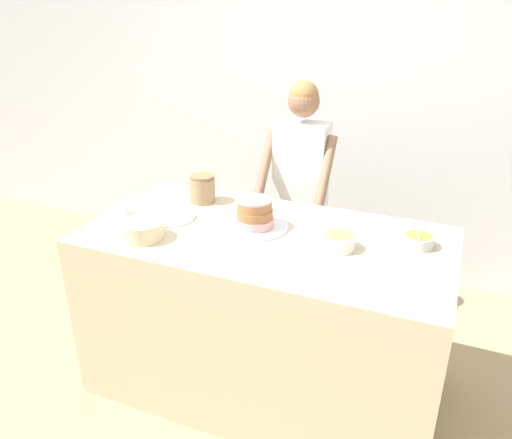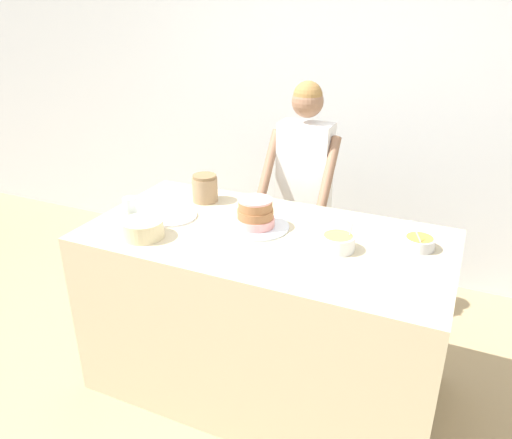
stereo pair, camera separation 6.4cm
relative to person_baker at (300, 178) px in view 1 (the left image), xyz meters
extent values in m
cube|color=silver|center=(0.07, 0.79, 0.33)|extent=(10.00, 0.05, 2.60)
cube|color=#C6B793|center=(0.07, -0.76, -0.50)|extent=(1.80, 0.92, 0.93)
cylinder|color=#2D2D38|center=(-0.07, 0.01, -0.59)|extent=(0.10, 0.10, 0.75)
cylinder|color=#2D2D38|center=(0.07, 0.01, -0.59)|extent=(0.10, 0.10, 0.75)
cube|color=white|center=(0.00, 0.01, 0.07)|extent=(0.32, 0.18, 0.57)
cylinder|color=#8E664C|center=(-0.19, -0.14, 0.06)|extent=(0.06, 0.36, 0.47)
cylinder|color=#8E664C|center=(0.19, -0.14, 0.06)|extent=(0.06, 0.36, 0.47)
sphere|color=#8E664C|center=(0.00, 0.01, 0.48)|extent=(0.19, 0.19, 0.19)
sphere|color=olive|center=(0.00, 0.01, 0.51)|extent=(0.17, 0.17, 0.17)
cylinder|color=silver|center=(-0.01, -0.71, -0.03)|extent=(0.34, 0.34, 0.01)
cylinder|color=pink|center=(-0.01, -0.71, 0.00)|extent=(0.20, 0.20, 0.04)
cylinder|color=#9E663D|center=(-0.01, -0.71, 0.04)|extent=(0.18, 0.18, 0.04)
cylinder|color=#9E663D|center=(-0.01, -0.71, 0.09)|extent=(0.17, 0.17, 0.04)
cylinder|color=pink|center=(-0.01, -0.71, 0.12)|extent=(0.17, 0.17, 0.01)
cylinder|color=silver|center=(0.78, -0.60, -0.01)|extent=(0.14, 0.14, 0.06)
cylinder|color=#EF9938|center=(0.78, -0.60, 0.01)|extent=(0.12, 0.12, 0.01)
cylinder|color=silver|center=(0.77, -0.65, 0.05)|extent=(0.09, 0.01, 0.15)
cylinder|color=beige|center=(-0.46, -1.03, 0.01)|extent=(0.20, 0.20, 0.09)
cylinder|color=white|center=(-0.46, -1.03, 0.05)|extent=(0.17, 0.17, 0.01)
cylinder|color=silver|center=(-0.49, -1.10, 0.04)|extent=(0.07, 0.03, 0.14)
cylinder|color=white|center=(0.44, -0.77, 0.00)|extent=(0.16, 0.16, 0.07)
cylinder|color=#F2DB4C|center=(0.44, -0.77, 0.03)|extent=(0.13, 0.13, 0.01)
cylinder|color=silver|center=(0.48, -0.75, 0.04)|extent=(0.03, 0.05, 0.14)
cylinder|color=silver|center=(-0.60, -0.95, 0.04)|extent=(0.07, 0.07, 0.15)
cylinder|color=silver|center=(-0.48, -0.77, -0.03)|extent=(0.28, 0.28, 0.01)
cylinder|color=#9E7F5B|center=(-0.42, -0.50, 0.03)|extent=(0.14, 0.14, 0.14)
cylinder|color=olive|center=(-0.42, -0.50, 0.11)|extent=(0.13, 0.13, 0.02)
camera|label=1|loc=(0.88, -2.83, 1.04)|focal=35.00mm
camera|label=2|loc=(0.94, -2.80, 1.04)|focal=35.00mm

